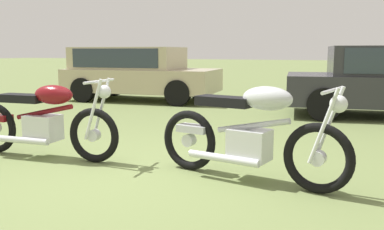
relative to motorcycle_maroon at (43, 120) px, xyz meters
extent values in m
plane|color=olive|center=(1.33, -0.17, -0.48)|extent=(120.00, 120.00, 0.00)
torus|color=black|center=(0.72, 0.06, -0.15)|extent=(0.67, 0.14, 0.66)
cylinder|color=silver|center=(0.72, 0.06, -0.15)|extent=(0.15, 0.11, 0.14)
cylinder|color=silver|center=(0.77, 0.15, 0.18)|extent=(0.27, 0.06, 0.72)
cylinder|color=silver|center=(0.79, -0.03, 0.18)|extent=(0.27, 0.06, 0.72)
cube|color=silver|center=(0.00, 0.00, -0.10)|extent=(0.42, 0.33, 0.32)
cylinder|color=maroon|center=(0.02, 0.01, 0.10)|extent=(0.82, 0.12, 0.23)
ellipsoid|color=maroon|center=(0.17, 0.02, 0.32)|extent=(0.54, 0.30, 0.24)
cube|color=black|center=(-0.30, -0.02, 0.26)|extent=(0.62, 0.28, 0.10)
cylinder|color=silver|center=(0.82, 0.06, 0.50)|extent=(0.08, 0.64, 0.03)
sphere|color=silver|center=(0.88, 0.07, 0.38)|extent=(0.17, 0.17, 0.16)
cylinder|color=silver|center=(-0.21, -0.17, -0.24)|extent=(0.80, 0.14, 0.08)
torus|color=black|center=(3.32, -0.04, -0.14)|extent=(0.68, 0.21, 0.68)
torus|color=black|center=(1.90, 0.21, -0.14)|extent=(0.68, 0.21, 0.68)
cylinder|color=silver|center=(3.32, -0.04, -0.14)|extent=(0.16, 0.12, 0.14)
cylinder|color=silver|center=(1.90, 0.21, -0.14)|extent=(0.16, 0.12, 0.14)
cylinder|color=silver|center=(3.40, 0.03, 0.18)|extent=(0.27, 0.08, 0.72)
cylinder|color=silver|center=(3.37, -0.14, 0.18)|extent=(0.27, 0.08, 0.72)
cube|color=silver|center=(2.63, 0.08, -0.10)|extent=(0.45, 0.37, 0.32)
cylinder|color=#B7BABF|center=(2.66, 0.08, 0.10)|extent=(0.79, 0.20, 0.22)
ellipsoid|color=#B7BABF|center=(2.81, 0.05, 0.39)|extent=(0.56, 0.35, 0.24)
cube|color=black|center=(2.33, 0.13, 0.33)|extent=(0.63, 0.34, 0.10)
cube|color=#B7BABF|center=(1.95, 0.20, 0.00)|extent=(0.39, 0.24, 0.08)
cylinder|color=silver|center=(3.42, -0.06, 0.50)|extent=(0.15, 0.64, 0.03)
sphere|color=silver|center=(3.48, -0.07, 0.38)|extent=(0.19, 0.19, 0.16)
cylinder|color=silver|center=(2.38, -0.04, -0.24)|extent=(0.80, 0.22, 0.08)
cube|color=#BCAD8C|center=(-1.94, 5.90, 0.07)|extent=(4.19, 2.22, 0.60)
cube|color=#BCAD8C|center=(-2.34, 5.86, 0.65)|extent=(2.97, 1.92, 0.60)
cube|color=#2D3842|center=(-2.34, 5.86, 0.67)|extent=(2.55, 1.92, 0.48)
cylinder|color=black|center=(-0.71, 6.88, -0.16)|extent=(0.66, 0.28, 0.64)
cylinder|color=black|center=(-0.54, 5.17, -0.16)|extent=(0.66, 0.28, 0.64)
cylinder|color=black|center=(-3.33, 6.63, -0.16)|extent=(0.66, 0.28, 0.64)
cylinder|color=black|center=(-3.17, 4.92, -0.16)|extent=(0.66, 0.28, 0.64)
cylinder|color=black|center=(2.68, 5.97, -0.16)|extent=(0.67, 0.32, 0.64)
cylinder|color=black|center=(2.95, 4.26, -0.16)|extent=(0.67, 0.32, 0.64)
camera|label=1|loc=(3.71, -3.99, 0.85)|focal=38.97mm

